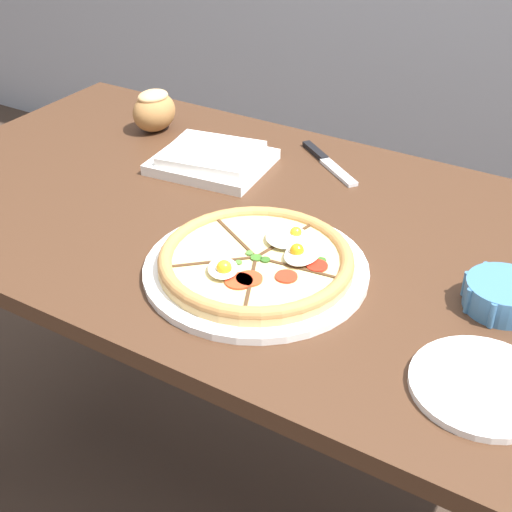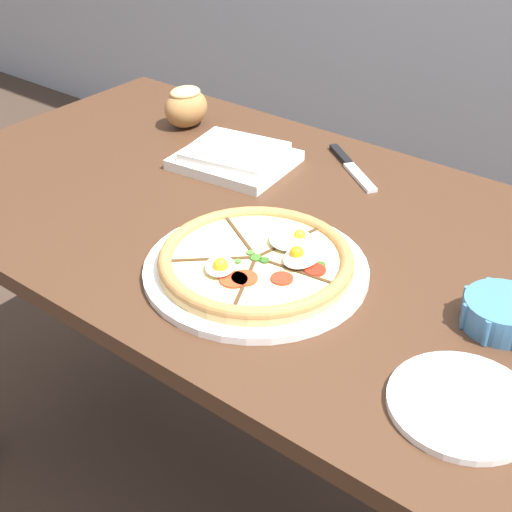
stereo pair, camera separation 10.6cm
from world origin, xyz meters
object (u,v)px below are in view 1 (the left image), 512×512
at_px(dining_table, 279,278).
at_px(knife_main, 328,162).
at_px(ramekin_bowl, 503,295).
at_px(pizza, 257,262).
at_px(side_saucer, 482,386).
at_px(napkin_folded, 212,159).
at_px(bread_piece_near, 154,110).

xyz_separation_m(dining_table, knife_main, (-0.03, 0.25, 0.11)).
xyz_separation_m(ramekin_bowl, knife_main, (-0.41, 0.28, -0.02)).
distance_m(pizza, side_saucer, 0.37).
bearing_deg(pizza, knife_main, 100.67).
bearing_deg(dining_table, napkin_folded, 150.31).
xyz_separation_m(pizza, ramekin_bowl, (0.34, 0.11, 0.00)).
xyz_separation_m(pizza, knife_main, (-0.07, 0.39, -0.01)).
bearing_deg(pizza, side_saucer, -10.99).
distance_m(dining_table, knife_main, 0.28).
relative_size(pizza, knife_main, 1.97).
bearing_deg(ramekin_bowl, bread_piece_near, 163.24).
relative_size(dining_table, pizza, 4.29).
bearing_deg(napkin_folded, bread_piece_near, 157.91).
height_order(pizza, ramekin_bowl, pizza).
distance_m(dining_table, side_saucer, 0.47).
height_order(dining_table, bread_piece_near, bread_piece_near).
bearing_deg(pizza, ramekin_bowl, 17.26).
relative_size(pizza, side_saucer, 1.90).
relative_size(napkin_folded, side_saucer, 1.28).
bearing_deg(bread_piece_near, knife_main, 6.29).
distance_m(ramekin_bowl, knife_main, 0.50).
bearing_deg(dining_table, knife_main, 97.91).
relative_size(ramekin_bowl, bread_piece_near, 1.02).
bearing_deg(side_saucer, ramekin_bowl, 98.32).
distance_m(napkin_folded, knife_main, 0.23).
relative_size(knife_main, side_saucer, 0.96).
bearing_deg(side_saucer, napkin_folded, 151.79).
distance_m(ramekin_bowl, bread_piece_near, 0.84).
bearing_deg(side_saucer, bread_piece_near, 153.23).
bearing_deg(knife_main, dining_table, -46.28).
distance_m(dining_table, ramekin_bowl, 0.40).
relative_size(dining_table, ramekin_bowl, 12.72).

